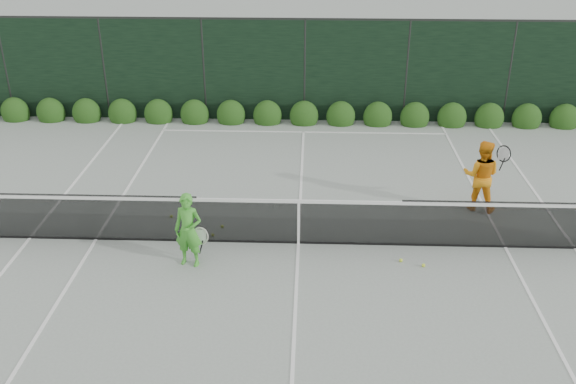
{
  "coord_description": "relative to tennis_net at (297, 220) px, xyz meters",
  "views": [
    {
      "loc": [
        0.21,
        -11.15,
        6.53
      ],
      "look_at": [
        -0.22,
        0.3,
        1.0
      ],
      "focal_mm": 40.0,
      "sensor_mm": 36.0,
      "label": 1
    }
  ],
  "objects": [
    {
      "name": "player_man",
      "position": [
        3.95,
        1.68,
        0.27
      ],
      "size": [
        0.95,
        0.81,
        1.61
      ],
      "rotation": [
        0.0,
        0.0,
        2.84
      ],
      "color": "orange",
      "rests_on": "ground"
    },
    {
      "name": "tennis_balls",
      "position": [
        -0.34,
        0.08,
        -0.5
      ],
      "size": [
        5.22,
        1.85,
        0.07
      ],
      "color": "#DAF536",
      "rests_on": "ground"
    },
    {
      "name": "ground",
      "position": [
        0.02,
        0.0,
        -0.53
      ],
      "size": [
        80.0,
        80.0,
        0.0
      ],
      "primitive_type": "plane",
      "color": "gray",
      "rests_on": "ground"
    },
    {
      "name": "player_woman",
      "position": [
        -2.0,
        -0.83,
        0.19
      ],
      "size": [
        0.65,
        0.45,
        1.45
      ],
      "rotation": [
        0.0,
        0.0,
        -0.2
      ],
      "color": "green",
      "rests_on": "ground"
    },
    {
      "name": "hedge_row",
      "position": [
        0.02,
        7.15,
        -0.3
      ],
      "size": [
        31.66,
        0.65,
        0.94
      ],
      "color": "#153B10",
      "rests_on": "ground"
    },
    {
      "name": "tennis_net",
      "position": [
        0.0,
        0.0,
        0.0
      ],
      "size": [
        12.9,
        0.1,
        1.07
      ],
      "color": "#10311F",
      "rests_on": "ground"
    },
    {
      "name": "windscreen_fence",
      "position": [
        0.02,
        -2.71,
        0.98
      ],
      "size": [
        32.0,
        21.07,
        3.06
      ],
      "color": "black",
      "rests_on": "ground"
    },
    {
      "name": "court_lines",
      "position": [
        0.02,
        0.0,
        -0.53
      ],
      "size": [
        11.03,
        23.83,
        0.01
      ],
      "color": "white",
      "rests_on": "ground"
    }
  ]
}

